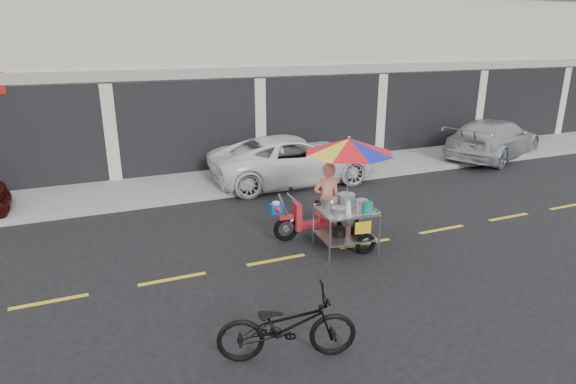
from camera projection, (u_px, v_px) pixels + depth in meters
name	position (u px, v px, depth m)	size (l,w,h in m)	color
ground	(365.00, 244.00, 10.09)	(90.00, 90.00, 0.00)	black
sidewalk	(272.00, 174.00, 14.89)	(45.00, 3.00, 0.15)	gray
shophouse_block	(291.00, 33.00, 19.09)	(36.00, 8.11, 10.40)	beige
centerline	(365.00, 243.00, 10.08)	(42.00, 0.10, 0.01)	gold
white_pickup	(294.00, 159.00, 14.14)	(2.28, 4.94, 1.37)	white
silver_pickup	(493.00, 139.00, 16.97)	(1.93, 4.75, 1.38)	#B4B9BD
near_bicycle	(287.00, 326.00, 6.38)	(0.65, 1.87, 0.98)	black
food_vendor_rig	(339.00, 176.00, 9.68)	(2.31, 1.96, 2.33)	black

